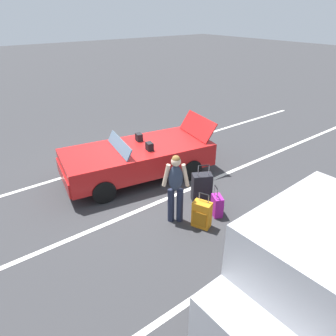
% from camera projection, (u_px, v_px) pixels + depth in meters
% --- Properties ---
extents(ground_plane, '(80.00, 80.00, 0.00)m').
position_uv_depth(ground_plane, '(139.00, 176.00, 8.85)').
color(ground_plane, '#333335').
extents(lot_line_near, '(18.00, 0.12, 0.01)m').
position_uv_depth(lot_line_near, '(118.00, 161.00, 9.74)').
color(lot_line_near, silver).
rests_on(lot_line_near, ground_plane).
extents(lot_line_mid, '(18.00, 0.12, 0.01)m').
position_uv_depth(lot_line_mid, '(169.00, 198.00, 7.84)').
color(lot_line_mid, silver).
rests_on(lot_line_mid, ground_plane).
extents(lot_line_far, '(18.00, 0.12, 0.01)m').
position_uv_depth(lot_line_far, '(252.00, 259.00, 5.93)').
color(lot_line_far, silver).
rests_on(lot_line_far, ground_plane).
extents(convertible_car, '(4.44, 2.44, 1.49)m').
position_uv_depth(convertible_car, '(131.00, 159.00, 8.49)').
color(convertible_car, red).
rests_on(convertible_car, ground_plane).
extents(suitcase_large_black, '(0.56, 0.48, 1.04)m').
position_uv_depth(suitcase_large_black, '(202.00, 187.00, 7.58)').
color(suitcase_large_black, black).
rests_on(suitcase_large_black, ground_plane).
extents(suitcase_medium_bright, '(0.38, 0.46, 0.82)m').
position_uv_depth(suitcase_medium_bright, '(202.00, 214.00, 6.69)').
color(suitcase_medium_bright, orange).
rests_on(suitcase_medium_bright, ground_plane).
extents(suitcase_small_carryon, '(0.33, 0.39, 0.77)m').
position_uv_depth(suitcase_small_carryon, '(217.00, 206.00, 7.09)').
color(suitcase_small_carryon, '#991E8C').
rests_on(suitcase_small_carryon, ground_plane).
extents(traveler_person, '(0.54, 0.43, 1.65)m').
position_uv_depth(traveler_person, '(176.00, 186.00, 6.58)').
color(traveler_person, '#1E2338').
rests_on(traveler_person, ground_plane).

